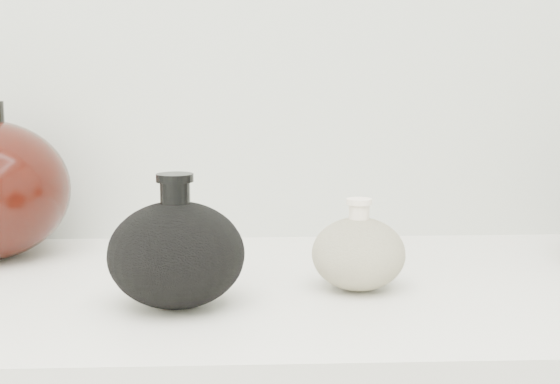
{
  "coord_description": "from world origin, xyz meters",
  "views": [
    {
      "loc": [
        0.0,
        0.1,
        1.13
      ],
      "look_at": [
        0.04,
        0.92,
        1.01
      ],
      "focal_mm": 50.0,
      "sensor_mm": 36.0,
      "label": 1
    }
  ],
  "objects": [
    {
      "name": "black_gourd_vase",
      "position": [
        -0.07,
        0.86,
        0.96
      ],
      "size": [
        0.17,
        0.17,
        0.14
      ],
      "color": "black",
      "rests_on": "display_counter"
    },
    {
      "name": "cream_gourd_vase",
      "position": [
        0.13,
        0.92,
        0.94
      ],
      "size": [
        0.11,
        0.11,
        0.1
      ],
      "color": "beige",
      "rests_on": "display_counter"
    }
  ]
}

